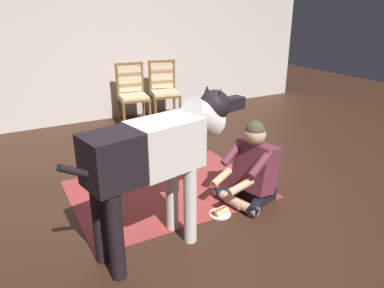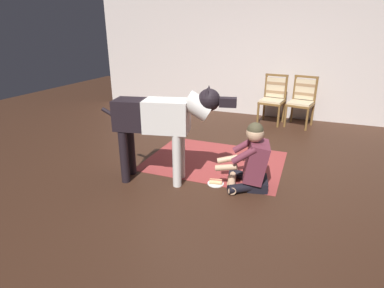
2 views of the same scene
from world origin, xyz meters
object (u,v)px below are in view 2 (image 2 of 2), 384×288
at_px(dining_chair_left_of_pair, 273,97).
at_px(hot_dog_on_plate, 216,182).
at_px(person_sitting_on_floor, 252,162).
at_px(dining_chair_right_of_pair, 302,99).
at_px(large_dog, 162,119).

distance_m(dining_chair_left_of_pair, hot_dog_on_plate, 3.12).
height_order(person_sitting_on_floor, hot_dog_on_plate, person_sitting_on_floor).
bearing_deg(dining_chair_right_of_pair, dining_chair_left_of_pair, 179.86).
distance_m(large_dog, hot_dog_on_plate, 1.04).
bearing_deg(hot_dog_on_plate, dining_chair_left_of_pair, 85.00).
height_order(dining_chair_right_of_pair, large_dog, large_dog).
height_order(person_sitting_on_floor, large_dog, large_dog).
height_order(dining_chair_right_of_pair, hot_dog_on_plate, dining_chair_right_of_pair).
bearing_deg(person_sitting_on_floor, dining_chair_left_of_pair, 92.87).
bearing_deg(dining_chair_left_of_pair, dining_chair_right_of_pair, -0.14).
bearing_deg(person_sitting_on_floor, dining_chair_right_of_pair, 82.12).
distance_m(dining_chair_left_of_pair, large_dog, 3.34).
xyz_separation_m(dining_chair_left_of_pair, large_dog, (-0.92, -3.20, 0.28)).
xyz_separation_m(dining_chair_left_of_pair, person_sitting_on_floor, (0.15, -2.98, -0.20)).
height_order(large_dog, hot_dog_on_plate, large_dog).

